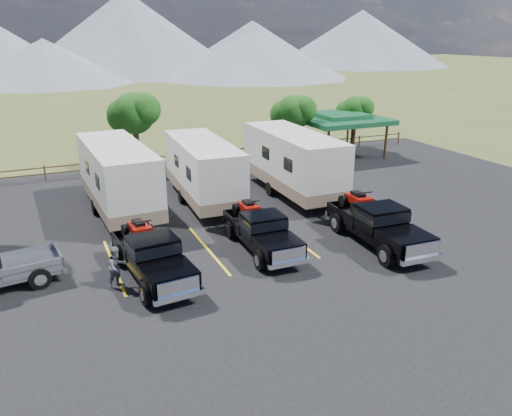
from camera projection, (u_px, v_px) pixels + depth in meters
name	position (u px, v px, depth m)	size (l,w,h in m)	color
ground	(291.00, 281.00, 19.02)	(320.00, 320.00, 0.00)	#445323
asphalt_lot	(259.00, 251.00, 21.60)	(44.00, 34.00, 0.04)	black
stall_lines	(250.00, 242.00, 22.45)	(12.12, 5.50, 0.01)	yellow
tree_ne_a	(293.00, 113.00, 35.96)	(3.11, 2.92, 4.76)	#322213
tree_ne_b	(354.00, 111.00, 39.23)	(2.77, 2.59, 4.27)	#322213
tree_north	(134.00, 113.00, 33.37)	(3.46, 3.24, 5.25)	#322213
rail_fence	(196.00, 157.00, 35.53)	(36.12, 0.12, 1.00)	brown
pavilion	(340.00, 119.00, 37.72)	(6.20, 6.20, 3.22)	brown
mountain_range	(26.00, 38.00, 104.88)	(209.00, 71.00, 20.00)	slate
rig_left	(152.00, 255.00, 19.00)	(2.41, 5.85, 1.90)	black
rig_center	(261.00, 230.00, 21.51)	(2.05, 5.54, 1.84)	black
rig_right	(377.00, 223.00, 22.00)	(2.39, 6.20, 2.04)	black
trailer_left	(118.00, 178.00, 25.54)	(3.05, 10.36, 3.59)	silver
trailer_center	(203.00, 171.00, 27.16)	(2.95, 9.86, 3.42)	silver
trailer_right	(293.00, 163.00, 28.45)	(2.91, 10.42, 3.62)	silver
person_a	(148.00, 259.00, 18.85)	(0.59, 0.39, 1.62)	silver
person_b	(117.00, 267.00, 18.25)	(0.78, 0.61, 1.60)	slate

